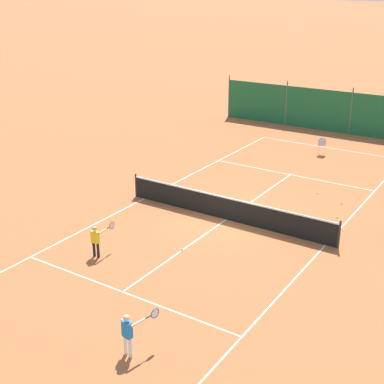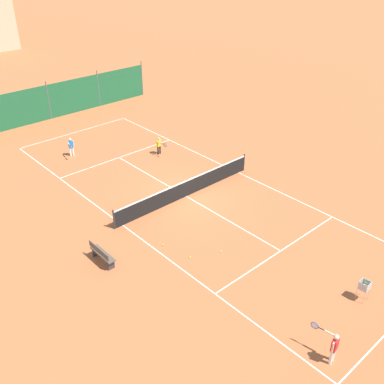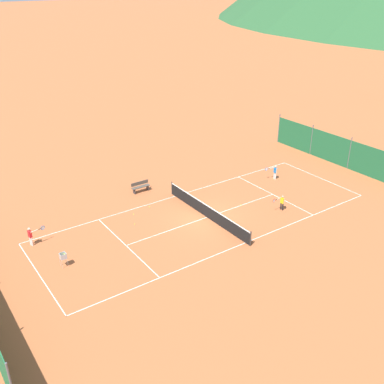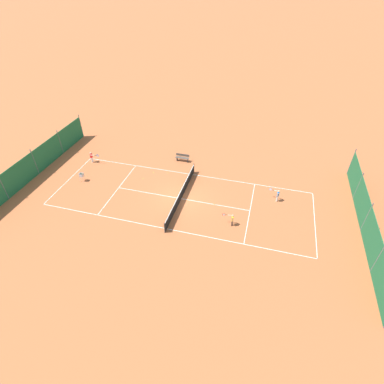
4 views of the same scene
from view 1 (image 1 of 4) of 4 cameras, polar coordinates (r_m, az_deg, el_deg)
name	(u,v)px [view 1 (image 1 of 4)]	position (r m, az deg, el deg)	size (l,w,h in m)	color
ground_plane	(226,219)	(21.35, 3.67, -2.94)	(600.00, 600.00, 0.00)	#B25B33
court_line_markings	(226,219)	(21.34, 3.67, -2.94)	(8.25, 23.85, 0.01)	white
tennis_net	(226,208)	(21.15, 3.70, -1.71)	(9.18, 0.08, 1.06)	#2D2D2D
windscreen_fence_near	(351,113)	(34.68, 16.57, 8.04)	(17.28, 0.08, 2.90)	#1E6038
player_near_baseline	(97,238)	(18.53, -10.15, -4.91)	(0.39, 0.98, 1.14)	black
player_far_service	(129,331)	(13.80, -6.73, -14.54)	(0.56, 0.97, 1.20)	white
tennis_ball_by_net_left	(337,217)	(22.21, 15.23, -2.60)	(0.07, 0.07, 0.07)	#CCE033
tennis_ball_alley_right	(182,249)	(18.92, -1.08, -6.13)	(0.07, 0.07, 0.07)	#CCE033
tennis_ball_far_corner	(317,193)	(24.53, 13.24, -0.10)	(0.07, 0.07, 0.07)	#CCE033
tennis_ball_by_net_right	(341,203)	(23.62, 15.65, -1.18)	(0.07, 0.07, 0.07)	#CCE033
ball_hopper	(322,143)	(30.08, 13.70, 5.08)	(0.36, 0.36, 0.89)	#B7B7BC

